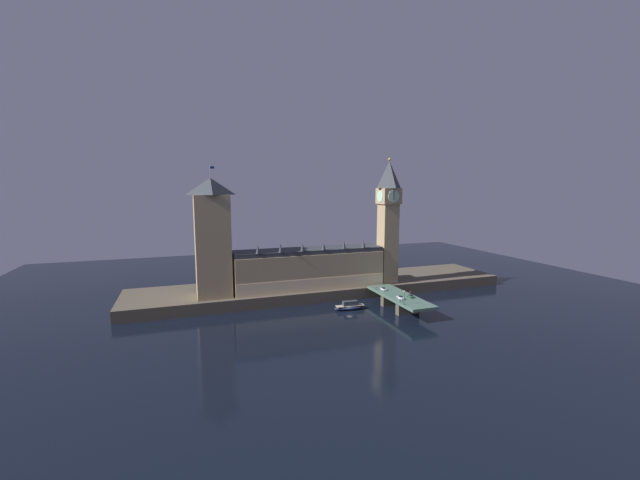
{
  "coord_description": "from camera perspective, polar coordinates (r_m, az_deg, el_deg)",
  "views": [
    {
      "loc": [
        -77.3,
        -174.37,
        61.84
      ],
      "look_at": [
        -8.81,
        20.0,
        34.2
      ],
      "focal_mm": 22.0,
      "sensor_mm": 36.0,
      "label": 1
    }
  ],
  "objects": [
    {
      "name": "car_northbound_trail",
      "position": [
        198.91,
        11.64,
        -8.21
      ],
      "size": [
        1.88,
        4.68,
        1.46
      ],
      "color": "white",
      "rests_on": "bridge"
    },
    {
      "name": "parliament_hall",
      "position": [
        218.53,
        -1.62,
        -4.14
      ],
      "size": [
        83.11,
        18.08,
        26.53
      ],
      "color": "tan",
      "rests_on": "embankment"
    },
    {
      "name": "embankment",
      "position": [
        234.42,
        0.49,
        -6.87
      ],
      "size": [
        220.0,
        42.0,
        6.2
      ],
      "color": "#4C4438",
      "rests_on": "ground_plane"
    },
    {
      "name": "street_lamp_near",
      "position": [
        188.97,
        12.16,
        -7.94
      ],
      "size": [
        1.34,
        0.6,
        6.81
      ],
      "color": "#2D3333",
      "rests_on": "bridge"
    },
    {
      "name": "bridge",
      "position": [
        205.98,
        11.5,
        -8.41
      ],
      "size": [
        13.8,
        46.0,
        7.39
      ],
      "color": "#476656",
      "rests_on": "ground_plane"
    },
    {
      "name": "pedestrian_mid_walk",
      "position": [
        208.21,
        12.99,
        -7.46
      ],
      "size": [
        0.38,
        0.38,
        1.74
      ],
      "color": "black",
      "rests_on": "bridge"
    },
    {
      "name": "victoria_tower",
      "position": [
        206.49,
        -15.37,
        0.34
      ],
      "size": [
        17.52,
        17.52,
        66.47
      ],
      "color": "tan",
      "rests_on": "embankment"
    },
    {
      "name": "ground_plane",
      "position": [
        200.51,
        4.35,
        -10.35
      ],
      "size": [
        400.0,
        400.0,
        0.0
      ],
      "primitive_type": "plane",
      "color": "black"
    },
    {
      "name": "pedestrian_far_rail",
      "position": [
        214.31,
        8.15,
        -6.89
      ],
      "size": [
        0.38,
        0.38,
        1.83
      ],
      "color": "black",
      "rests_on": "bridge"
    },
    {
      "name": "car_southbound_lead",
      "position": [
        202.4,
        13.06,
        -7.98
      ],
      "size": [
        1.88,
        3.88,
        1.42
      ],
      "color": "#235633",
      "rests_on": "bridge"
    },
    {
      "name": "pedestrian_near_rail",
      "position": [
        193.43,
        11.6,
        -8.59
      ],
      "size": [
        0.38,
        0.38,
        1.7
      ],
      "color": "black",
      "rests_on": "bridge"
    },
    {
      "name": "boat_upstream",
      "position": [
        203.01,
        4.38,
        -9.62
      ],
      "size": [
        16.96,
        5.38,
        4.61
      ],
      "color": "#1E2842",
      "rests_on": "ground_plane"
    },
    {
      "name": "clock_tower",
      "position": [
        230.72,
        9.89,
        3.2
      ],
      "size": [
        11.66,
        11.77,
        72.31
      ],
      "color": "tan",
      "rests_on": "embankment"
    },
    {
      "name": "car_northbound_lead",
      "position": [
        213.41,
        9.23,
        -7.06
      ],
      "size": [
        1.93,
        4.04,
        1.45
      ],
      "color": "white",
      "rests_on": "bridge"
    }
  ]
}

